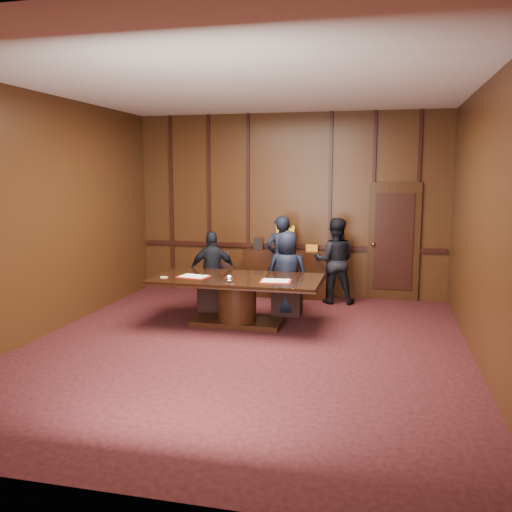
{
  "coord_description": "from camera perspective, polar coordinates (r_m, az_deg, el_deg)",
  "views": [
    {
      "loc": [
        1.79,
        -6.87,
        2.35
      ],
      "look_at": [
        -0.17,
        1.46,
        1.05
      ],
      "focal_mm": 38.0,
      "sensor_mm": 36.0,
      "label": 1
    }
  ],
  "objects": [
    {
      "name": "folder_left",
      "position": [
        8.49,
        -6.58,
        -2.16
      ],
      "size": [
        0.51,
        0.41,
        0.02
      ],
      "rotation": [
        0.0,
        0.0,
        -0.18
      ],
      "color": "#A9170F",
      "rests_on": "conference_table"
    },
    {
      "name": "witness_right",
      "position": [
        9.97,
        8.3,
        -0.5
      ],
      "size": [
        0.82,
        0.67,
        1.56
      ],
      "primitive_type": "imported",
      "rotation": [
        0.0,
        0.0,
        3.24
      ],
      "color": "black",
      "rests_on": "ground"
    },
    {
      "name": "signatory_right",
      "position": [
        9.06,
        3.29,
        -1.81
      ],
      "size": [
        0.7,
        0.47,
        1.42
      ],
      "primitive_type": "imported",
      "rotation": [
        0.0,
        0.0,
        3.12
      ],
      "color": "black",
      "rests_on": "ground"
    },
    {
      "name": "witness_left",
      "position": [
        10.06,
        2.63,
        -0.27
      ],
      "size": [
        0.69,
        0.59,
        1.59
      ],
      "primitive_type": "imported",
      "rotation": [
        0.0,
        0.0,
        3.58
      ],
      "color": "black",
      "rests_on": "ground"
    },
    {
      "name": "inkstand",
      "position": [
        7.98,
        -2.87,
        -2.47
      ],
      "size": [
        0.2,
        0.14,
        0.12
      ],
      "color": "white",
      "rests_on": "conference_table"
    },
    {
      "name": "chair_left",
      "position": [
        9.52,
        -4.41,
        -3.87
      ],
      "size": [
        0.51,
        0.51,
        0.99
      ],
      "rotation": [
        0.0,
        0.0,
        0.07
      ],
      "color": "black",
      "rests_on": "ground"
    },
    {
      "name": "room",
      "position": [
        7.25,
        -0.6,
        3.67
      ],
      "size": [
        7.0,
        7.04,
        3.5
      ],
      "color": "black",
      "rests_on": "ground"
    },
    {
      "name": "conference_table",
      "position": [
        8.47,
        -2.01,
        -3.92
      ],
      "size": [
        2.62,
        1.32,
        0.76
      ],
      "color": "black",
      "rests_on": "ground"
    },
    {
      "name": "folder_right",
      "position": [
        8.09,
        2.09,
        -2.65
      ],
      "size": [
        0.49,
        0.37,
        0.02
      ],
      "rotation": [
        0.0,
        0.0,
        0.09
      ],
      "color": "#A9170F",
      "rests_on": "conference_table"
    },
    {
      "name": "signatory_left",
      "position": [
        9.37,
        -4.57,
        -1.59
      ],
      "size": [
        0.87,
        0.57,
        1.38
      ],
      "primitive_type": "imported",
      "rotation": [
        0.0,
        0.0,
        3.45
      ],
      "color": "black",
      "rests_on": "ground"
    },
    {
      "name": "notepad",
      "position": [
        8.51,
        -9.66,
        -2.21
      ],
      "size": [
        0.1,
        0.07,
        0.01
      ],
      "primitive_type": "cube",
      "rotation": [
        0.0,
        0.0,
        0.02
      ],
      "color": "#DAC56A",
      "rests_on": "conference_table"
    },
    {
      "name": "chair_right",
      "position": [
        9.22,
        3.35,
        -4.28
      ],
      "size": [
        0.5,
        0.5,
        0.99
      ],
      "rotation": [
        0.0,
        0.0,
        0.04
      ],
      "color": "black",
      "rests_on": "ground"
    },
    {
      "name": "sideboard",
      "position": [
        10.46,
        3.16,
        -1.64
      ],
      "size": [
        1.6,
        0.45,
        1.54
      ],
      "color": "black",
      "rests_on": "ground"
    }
  ]
}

